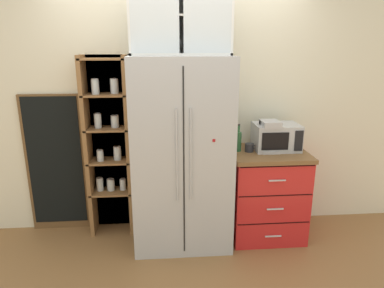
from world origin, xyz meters
name	(u,v)px	position (x,y,z in m)	size (l,w,h in m)	color
ground_plane	(182,238)	(0.00, 0.00, 0.00)	(10.67, 10.67, 0.00)	olive
wall_back_cream	(179,109)	(0.00, 0.40, 1.27)	(4.97, 0.10, 2.55)	silver
refrigerator	(182,153)	(0.00, 0.00, 0.91)	(0.92, 0.72, 1.83)	#B7BABF
pantry_shelf_column	(109,144)	(-0.72, 0.28, 0.94)	(0.49, 0.29, 1.83)	brown
counter_cabinet	(265,193)	(0.86, 0.04, 0.45)	(0.75, 0.66, 0.90)	red
microwave	(276,137)	(0.95, 0.09, 1.03)	(0.44, 0.33, 0.26)	#B7BABF
coffee_maker	(269,136)	(0.86, 0.05, 1.06)	(0.17, 0.20, 0.31)	#B7B7BC
mug_charcoal	(249,148)	(0.67, 0.04, 0.95)	(0.12, 0.09, 0.08)	#2D2D33
bottle_green	(238,139)	(0.56, 0.06, 1.02)	(0.06, 0.06, 0.27)	#285B33
bottle_amber	(267,139)	(0.86, 0.11, 1.01)	(0.07, 0.07, 0.25)	brown
upper_cabinet	(180,17)	(0.00, 0.05, 2.15)	(0.88, 0.32, 0.66)	silver
chalkboard_menu	(56,164)	(-1.29, 0.33, 0.73)	(0.60, 0.04, 1.45)	brown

